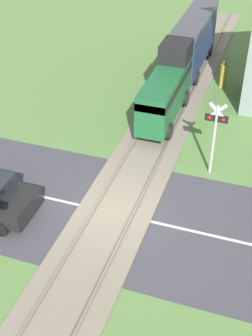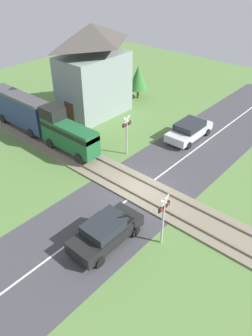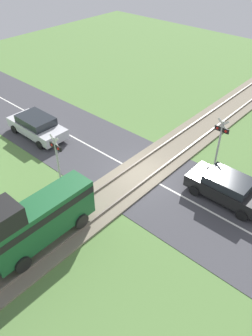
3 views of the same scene
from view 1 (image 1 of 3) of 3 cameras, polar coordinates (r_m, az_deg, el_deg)
ground_plane at (r=17.46m, az=-1.39°, el=-5.58°), size 60.00×60.00×0.00m
road_surface at (r=17.46m, az=-1.39°, el=-5.56°), size 48.00×6.40×0.02m
track_bed at (r=17.42m, az=-1.39°, el=-5.42°), size 2.80×48.00×0.24m
train at (r=25.21m, az=7.00°, el=13.17°), size 1.58×12.17×3.18m
crossing_signal_east_approach at (r=18.64m, az=10.80°, el=4.65°), size 0.90×0.18×3.23m
pedestrian_by_station at (r=26.44m, az=11.78°, el=11.05°), size 0.38×0.38×1.53m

